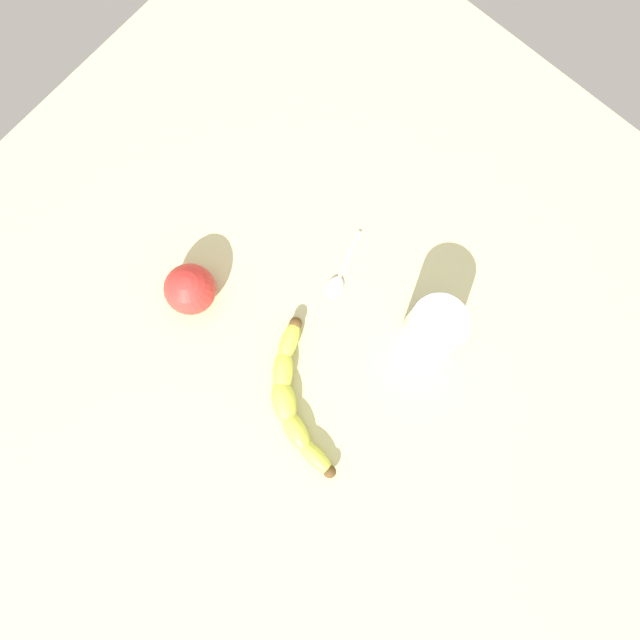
% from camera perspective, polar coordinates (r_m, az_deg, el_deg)
% --- Properties ---
extents(wooden_tabletop, '(1.20, 1.20, 0.03)m').
position_cam_1_polar(wooden_tabletop, '(0.86, 0.00, -4.19)').
color(wooden_tabletop, '#C5C087').
rests_on(wooden_tabletop, ground).
extents(banana, '(0.15, 0.20, 0.03)m').
position_cam_1_polar(banana, '(0.83, -2.68, -7.86)').
color(banana, '#DBE246').
rests_on(banana, wooden_tabletop).
extents(smoothie_glass, '(0.08, 0.08, 0.09)m').
position_cam_1_polar(smoothie_glass, '(0.82, 11.08, -0.74)').
color(smoothie_glass, silver).
rests_on(smoothie_glass, wooden_tabletop).
extents(apple_fruit, '(0.07, 0.07, 0.07)m').
position_cam_1_polar(apple_fruit, '(0.85, -12.59, 2.96)').
color(apple_fruit, red).
rests_on(apple_fruit, wooden_tabletop).
extents(teaspoon, '(0.11, 0.05, 0.01)m').
position_cam_1_polar(teaspoon, '(0.86, 1.64, 3.61)').
color(teaspoon, silver).
rests_on(teaspoon, wooden_tabletop).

